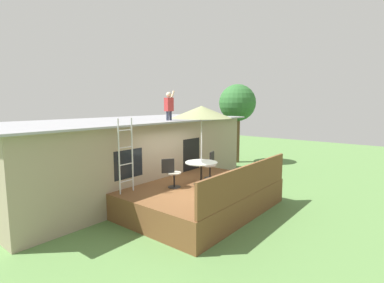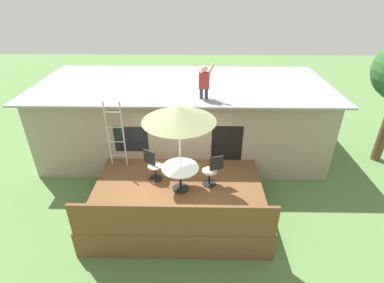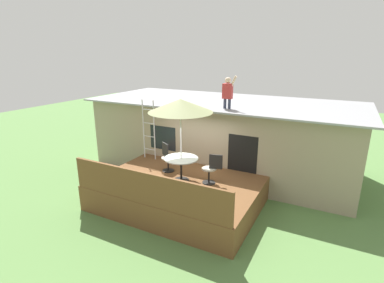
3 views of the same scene
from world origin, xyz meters
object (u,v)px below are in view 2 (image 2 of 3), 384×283
Objects in this scene: patio_umbrella at (179,114)px; patio_chair_left at (153,165)px; patio_table at (180,172)px; patio_chair_right at (212,171)px; person_figure at (204,80)px; step_ladder at (116,135)px.

patio_chair_left is at bearing 148.29° from patio_umbrella.
patio_table is 0.94m from patio_chair_right.
patio_table is 2.93m from person_figure.
patio_chair_left is at bearing -24.65° from patio_chair_right.
patio_chair_right is (2.94, -0.96, -0.64)m from step_ladder.
patio_umbrella reaches higher than patio_chair_left.
patio_chair_left and patio_chair_right have the same top height.
person_figure reaches higher than patio_chair_right.
patio_umbrella is at bearing 0.00° from patio_chair_left.
person_figure is (0.67, 2.03, 0.25)m from patio_umbrella.
step_ladder is 1.98× the size of person_figure.
person_figure is 1.21× the size of patio_chair_right.
patio_chair_right is at bearing 16.35° from patio_umbrella.
patio_umbrella is 2.69m from step_ladder.
patio_table is 0.99m from patio_chair_left.
patio_umbrella is 2.76× the size of patio_chair_left.
patio_umbrella is 2.15m from person_figure.
patio_umbrella is at bearing -0.00° from patio_chair_right.
person_figure reaches higher than patio_umbrella.
patio_chair_left is at bearing -134.79° from person_figure.
patio_umbrella reaches higher than patio_table.
patio_chair_right is at bearing 16.35° from patio_table.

